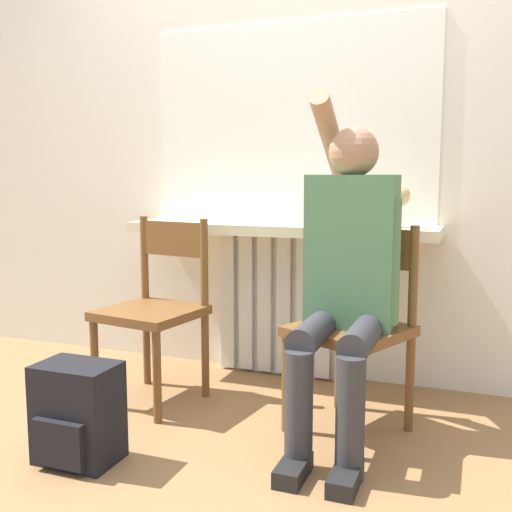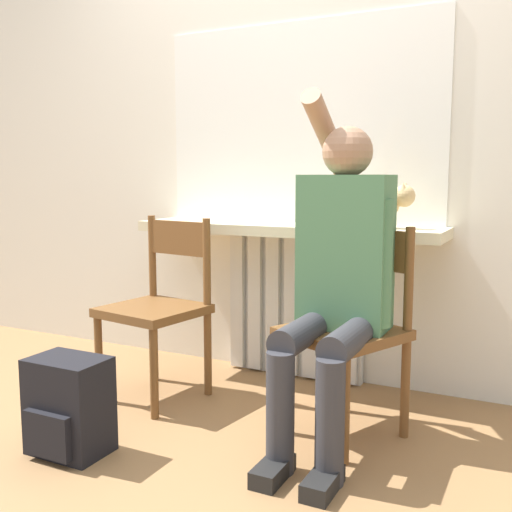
{
  "view_description": "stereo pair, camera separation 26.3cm",
  "coord_description": "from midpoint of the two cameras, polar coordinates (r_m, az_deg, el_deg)",
  "views": [
    {
      "loc": [
        0.93,
        -1.73,
        1.02
      ],
      "look_at": [
        0.0,
        0.72,
        0.67
      ],
      "focal_mm": 42.0,
      "sensor_mm": 36.0,
      "label": 1
    },
    {
      "loc": [
        1.17,
        -1.62,
        1.02
      ],
      "look_at": [
        0.0,
        0.72,
        0.67
      ],
      "focal_mm": 42.0,
      "sensor_mm": 36.0,
      "label": 2
    }
  ],
  "objects": [
    {
      "name": "cat",
      "position": [
        2.76,
        8.52,
        5.38
      ],
      "size": [
        0.43,
        0.11,
        0.21
      ],
      "color": "#DBB77A",
      "rests_on": "windowsill"
    },
    {
      "name": "windowsill",
      "position": [
        2.92,
        -0.36,
        2.59
      ],
      "size": [
        1.52,
        0.33,
        0.05
      ],
      "color": "beige",
      "rests_on": "radiator"
    },
    {
      "name": "radiator",
      "position": [
        3.08,
        0.42,
        -4.61
      ],
      "size": [
        0.72,
        0.08,
        0.74
      ],
      "color": "silver",
      "rests_on": "ground_plane"
    },
    {
      "name": "chair_right",
      "position": [
        2.42,
        6.34,
        -6.51
      ],
      "size": [
        0.53,
        0.53,
        0.83
      ],
      "rotation": [
        0.0,
        0.0,
        -0.41
      ],
      "color": "brown",
      "rests_on": "ground_plane"
    },
    {
      "name": "person",
      "position": [
        2.29,
        5.45,
        -1.29
      ],
      "size": [
        0.36,
        0.95,
        1.35
      ],
      "color": "#333338",
      "rests_on": "ground_plane"
    },
    {
      "name": "backpack",
      "position": [
        2.35,
        -19.87,
        -14.01
      ],
      "size": [
        0.29,
        0.23,
        0.36
      ],
      "color": "black",
      "rests_on": "ground_plane"
    },
    {
      "name": "chair_left",
      "position": [
        2.79,
        -12.23,
        -4.77
      ],
      "size": [
        0.46,
        0.46,
        0.83
      ],
      "rotation": [
        0.0,
        0.0,
        -0.16
      ],
      "color": "brown",
      "rests_on": "ground_plane"
    },
    {
      "name": "ground_plane",
      "position": [
        2.22,
        -10.64,
        -19.94
      ],
      "size": [
        12.0,
        12.0,
        0.0
      ],
      "primitive_type": "plane",
      "color": "olive"
    },
    {
      "name": "wall_with_window",
      "position": [
        3.1,
        0.96,
        13.62
      ],
      "size": [
        7.0,
        0.06,
        2.7
      ],
      "color": "white",
      "rests_on": "ground_plane"
    },
    {
      "name": "window_glass",
      "position": [
        3.07,
        0.73,
        12.51
      ],
      "size": [
        1.46,
        0.01,
        0.98
      ],
      "color": "white",
      "rests_on": "windowsill"
    }
  ]
}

